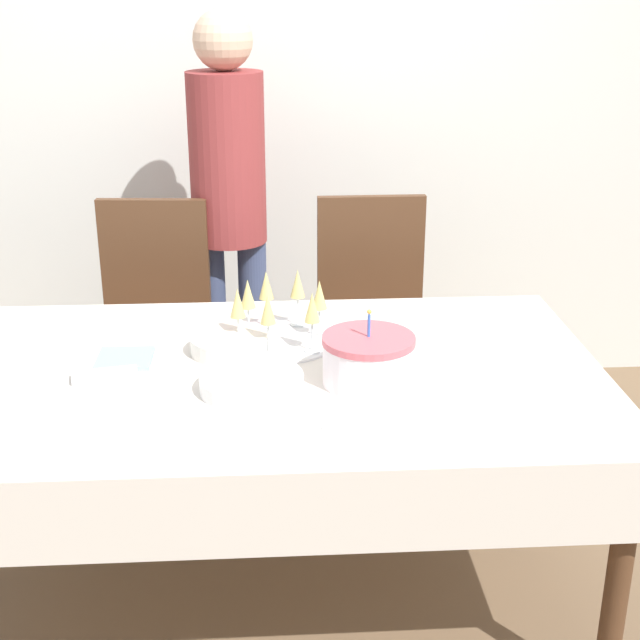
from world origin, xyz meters
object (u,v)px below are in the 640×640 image
Objects in this scene: champagne_tray at (278,315)px; dining_chair_far_left at (153,323)px; plate_stack_dessert at (229,344)px; dining_chair_far_right at (373,318)px; plate_stack_main at (252,383)px; person_standing at (228,191)px; birthday_cake at (368,360)px.

dining_chair_far_left is at bearing 124.14° from champagne_tray.
dining_chair_far_right is at bearing 55.96° from plate_stack_dessert.
dining_chair_far_left is 1.08m from plate_stack_main.
dining_chair_far_left is 0.56m from person_standing.
birthday_cake is at bearing 5.08° from plate_stack_main.
person_standing is at bearing 108.44° from birthday_cake.
person_standing is (-0.39, 1.18, 0.18)m from birthday_cake.
dining_chair_far_left is 0.60× the size of person_standing.
champagne_tray is at bearing 77.35° from plate_stack_main.
birthday_cake is 1.10× the size of plate_stack_dessert.
dining_chair_far_left is 3.65× the size of plate_stack_main.
dining_chair_far_left is 2.72× the size of champagne_tray.
plate_stack_main is (0.37, -0.99, 0.21)m from dining_chair_far_left.
person_standing is at bearing 100.71° from champagne_tray.
birthday_cake is 0.90× the size of plate_stack_main.
plate_stack_dessert is (-0.14, -0.08, -0.06)m from champagne_tray.
dining_chair_far_left reaches higher than plate_stack_dessert.
person_standing is at bearing 37.10° from dining_chair_far_left.
birthday_cake is at bearing -53.15° from champagne_tray.
champagne_tray is 1.34× the size of plate_stack_main.
plate_stack_dessert is at bearing -88.41° from person_standing.
dining_chair_far_right reaches higher than birthday_cake.
dining_chair_far_right is 3.65× the size of plate_stack_main.
person_standing reaches higher than plate_stack_dessert.
dining_chair_far_left is at bearing 125.02° from birthday_cake.
champagne_tray is at bearing -79.29° from person_standing.
dining_chair_far_right reaches higher than plate_stack_main.
person_standing reaches higher than birthday_cake.
plate_stack_dessert is (-0.37, 0.23, -0.04)m from birthday_cake.
dining_chair_far_right is at bearing 82.17° from birthday_cake.
birthday_cake is 0.67× the size of champagne_tray.
birthday_cake reaches higher than champagne_tray.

